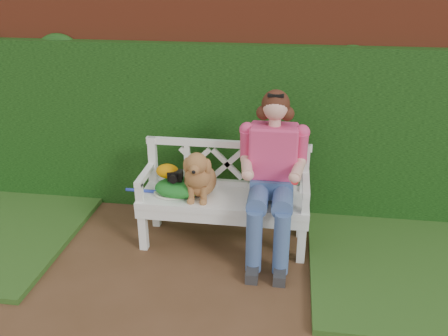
# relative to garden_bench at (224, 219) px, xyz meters

# --- Properties ---
(ground) EXTENTS (60.00, 60.00, 0.00)m
(ground) POSITION_rel_garden_bench_xyz_m (-0.32, -1.01, -0.24)
(ground) COLOR #482E19
(brick_wall) EXTENTS (10.00, 0.30, 2.20)m
(brick_wall) POSITION_rel_garden_bench_xyz_m (-0.32, 0.89, 0.86)
(brick_wall) COLOR maroon
(brick_wall) RESTS_ON ground
(ivy_hedge) EXTENTS (10.00, 0.18, 1.70)m
(ivy_hedge) POSITION_rel_garden_bench_xyz_m (-0.32, 0.67, 0.61)
(ivy_hedge) COLOR #29641D
(ivy_hedge) RESTS_ON ground
(garden_bench) EXTENTS (1.65, 0.81, 0.48)m
(garden_bench) POSITION_rel_garden_bench_xyz_m (0.00, 0.00, 0.00)
(garden_bench) COLOR white
(garden_bench) RESTS_ON ground
(seated_woman) EXTENTS (0.66, 0.85, 1.44)m
(seated_woman) POSITION_rel_garden_bench_xyz_m (0.42, -0.02, 0.48)
(seated_woman) COLOR #FF3C3F
(seated_woman) RESTS_ON ground
(dog) EXTENTS (0.33, 0.44, 0.46)m
(dog) POSITION_rel_garden_bench_xyz_m (-0.21, -0.04, 0.47)
(dog) COLOR #B1834C
(dog) RESTS_ON garden_bench
(tennis_racket) EXTENTS (0.65, 0.35, 0.03)m
(tennis_racket) POSITION_rel_garden_bench_xyz_m (-0.50, -0.03, 0.25)
(tennis_racket) COLOR white
(tennis_racket) RESTS_ON garden_bench
(green_bag) EXTENTS (0.53, 0.47, 0.15)m
(green_bag) POSITION_rel_garden_bench_xyz_m (-0.40, -0.03, 0.31)
(green_bag) COLOR #24961D
(green_bag) RESTS_ON garden_bench
(camera_item) EXTENTS (0.13, 0.10, 0.08)m
(camera_item) POSITION_rel_garden_bench_xyz_m (-0.43, -0.04, 0.43)
(camera_item) COLOR black
(camera_item) RESTS_ON green_bag
(baseball_glove) EXTENTS (0.24, 0.21, 0.13)m
(baseball_glove) POSITION_rel_garden_bench_xyz_m (-0.51, -0.01, 0.45)
(baseball_glove) COLOR #C67A02
(baseball_glove) RESTS_ON green_bag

